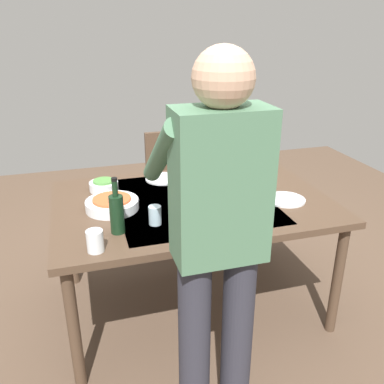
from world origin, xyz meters
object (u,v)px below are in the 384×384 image
at_px(wine_glass_left, 189,160).
at_px(wine_glass_right, 217,205).
at_px(wine_bottle, 117,213).
at_px(dining_table, 192,210).
at_px(water_cup_near_left, 95,241).
at_px(dinner_plate_near, 163,179).
at_px(dinner_plate_far, 286,200).
at_px(water_cup_far_left, 214,164).
at_px(serving_bowl_pasta, 112,204).
at_px(water_cup_near_right, 155,215).
at_px(chair_near, 172,180).
at_px(side_bowl_salad, 104,185).
at_px(person_server, 217,236).

xyz_separation_m(wine_glass_left, wine_glass_right, (0.06, 0.75, 0.00)).
relative_size(wine_bottle, wine_glass_left, 1.96).
distance_m(dining_table, water_cup_near_left, 0.75).
distance_m(dinner_plate_near, dinner_plate_far, 0.84).
relative_size(dining_table, water_cup_far_left, 16.28).
bearing_deg(serving_bowl_pasta, wine_bottle, 89.51).
distance_m(wine_glass_right, water_cup_near_right, 0.33).
bearing_deg(wine_glass_left, chair_near, -90.39).
bearing_deg(water_cup_near_right, water_cup_far_left, -129.34).
height_order(dining_table, serving_bowl_pasta, serving_bowl_pasta).
xyz_separation_m(water_cup_near_left, serving_bowl_pasta, (-0.12, -0.44, -0.02)).
bearing_deg(water_cup_far_left, chair_near, -68.73).
xyz_separation_m(serving_bowl_pasta, dinner_plate_near, (-0.38, -0.38, -0.03)).
xyz_separation_m(dining_table, wine_bottle, (0.48, 0.29, 0.18)).
xyz_separation_m(wine_glass_left, dinner_plate_near, (0.20, 0.05, -0.10)).
bearing_deg(side_bowl_salad, water_cup_near_right, 111.47).
height_order(dining_table, dinner_plate_near, dinner_plate_near).
relative_size(side_bowl_salad, dinner_plate_near, 0.78).
bearing_deg(wine_glass_right, person_server, 70.63).
relative_size(dining_table, side_bowl_salad, 9.02).
height_order(serving_bowl_pasta, side_bowl_salad, same).
relative_size(wine_bottle, dinner_plate_near, 1.29).
height_order(wine_bottle, water_cup_far_left, wine_bottle).
bearing_deg(side_bowl_salad, dinner_plate_far, 155.43).
height_order(chair_near, side_bowl_salad, chair_near).
distance_m(dining_table, wine_glass_right, 0.37).
bearing_deg(wine_glass_right, wine_glass_left, -94.70).
relative_size(dining_table, wine_glass_right, 10.75).
bearing_deg(water_cup_near_left, dining_table, -143.42).
bearing_deg(dinner_plate_near, serving_bowl_pasta, 45.21).
bearing_deg(water_cup_near_right, wine_glass_right, 165.80).
distance_m(dining_table, wine_bottle, 0.58).
bearing_deg(person_server, wine_glass_right, -109.37).
bearing_deg(water_cup_near_right, wine_glass_left, -119.09).
height_order(water_cup_far_left, dinner_plate_far, water_cup_far_left).
relative_size(person_server, water_cup_near_left, 16.05).
distance_m(water_cup_far_left, serving_bowl_pasta, 0.89).
xyz_separation_m(wine_glass_right, water_cup_far_left, (-0.25, -0.77, -0.05)).
bearing_deg(dinner_plate_far, water_cup_far_left, -68.39).
bearing_deg(dinner_plate_near, wine_glass_right, 100.73).
bearing_deg(side_bowl_salad, person_server, 108.03).
distance_m(water_cup_near_left, side_bowl_salad, 0.75).
bearing_deg(wine_glass_left, water_cup_near_right, 60.91).
relative_size(wine_glass_left, water_cup_near_left, 1.44).
bearing_deg(chair_near, water_cup_near_right, 72.20).
relative_size(water_cup_far_left, dinner_plate_far, 0.43).
distance_m(wine_bottle, side_bowl_salad, 0.60).
bearing_deg(wine_bottle, chair_near, -115.40).
bearing_deg(chair_near, serving_bowl_pasta, 58.23).
distance_m(chair_near, water_cup_far_left, 0.59).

